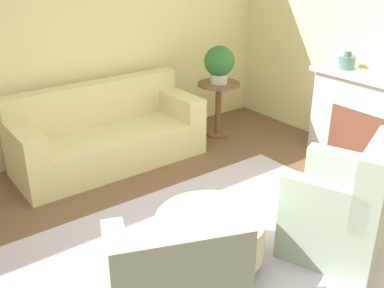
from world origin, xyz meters
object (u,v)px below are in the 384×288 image
armchair_right (344,210)px  potted_plant_on_side_table (219,63)px  vase_mantel_near (347,62)px  ottoman_table (210,234)px  side_table (218,100)px  couch (107,136)px

armchair_right → potted_plant_on_side_table: 2.71m
vase_mantel_near → potted_plant_on_side_table: bearing=124.2°
ottoman_table → side_table: (1.75, 2.01, 0.21)m
side_table → vase_mantel_near: vase_mantel_near is taller
couch → potted_plant_on_side_table: (1.54, -0.13, 0.65)m
couch → vase_mantel_near: vase_mantel_near is taller
ottoman_table → vase_mantel_near: vase_mantel_near is taller
side_table → potted_plant_on_side_table: size_ratio=1.51×
couch → side_table: 1.55m
potted_plant_on_side_table → ottoman_table: bearing=-131.1°
armchair_right → potted_plant_on_side_table: (0.80, 2.52, 0.58)m
ottoman_table → side_table: size_ratio=1.19×
armchair_right → couch: bearing=105.7°
armchair_right → potted_plant_on_side_table: bearing=72.5°
ottoman_table → potted_plant_on_side_table: 2.76m
armchair_right → vase_mantel_near: 2.20m
armchair_right → ottoman_table: size_ratio=1.19×
couch → armchair_right: 2.76m
couch → ottoman_table: 2.15m
armchair_right → vase_mantel_near: vase_mantel_near is taller
ottoman_table → armchair_right: bearing=-28.1°
side_table → vase_mantel_near: (0.85, -1.25, 0.62)m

